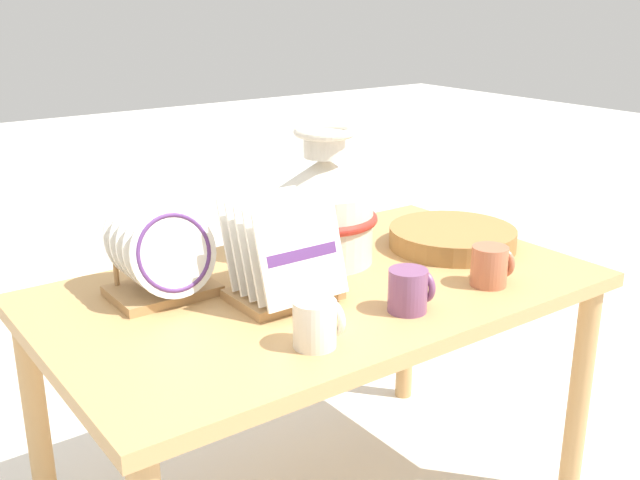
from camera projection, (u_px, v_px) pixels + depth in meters
display_table at (320, 314)px, 1.79m from camera, size 1.30×0.77×0.66m
ceramic_vase at (324, 206)px, 1.88m from camera, size 0.27×0.27×0.34m
dish_rack_round_plates at (162, 261)px, 1.67m from camera, size 0.23×0.21×0.22m
dish_rack_square_plates at (283, 263)px, 1.66m from camera, size 0.23×0.21×0.23m
wicker_charger_stack at (452, 238)px, 2.02m from camera, size 0.34×0.34×0.05m
mug_plum_glaze at (409, 290)px, 1.61m from camera, size 0.09×0.09×0.10m
mug_terracotta_glaze at (491, 266)px, 1.75m from camera, size 0.09×0.09×0.10m
mug_cream_glaze at (317, 323)px, 1.45m from camera, size 0.09×0.09×0.10m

